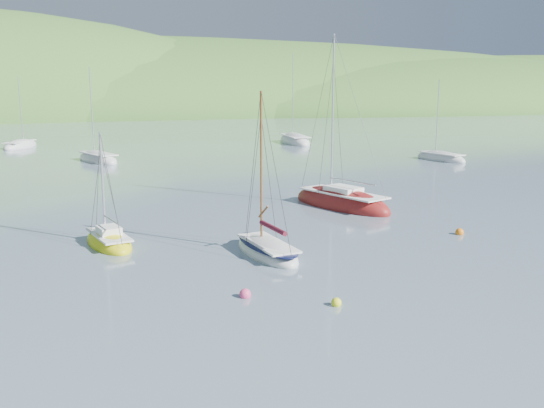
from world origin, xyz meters
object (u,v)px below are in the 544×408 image
object	(u,v)px
daysailer_white	(267,250)
distant_sloop_b	(295,142)
sailboat_yellow	(109,242)
distant_sloop_c	(20,146)
distant_sloop_a	(98,160)
distant_sloop_d	(441,159)
sloop_red	(341,203)

from	to	relation	value
daysailer_white	distant_sloop_b	bearing A→B (deg)	61.24
sailboat_yellow	distant_sloop_c	xyz separation A→B (m)	(-9.44, 53.68, 0.01)
distant_sloop_b	distant_sloop_c	bearing A→B (deg)	174.42
distant_sloop_b	distant_sloop_c	world-z (taller)	distant_sloop_b
daysailer_white	sailboat_yellow	distance (m)	8.56
daysailer_white	distant_sloop_b	size ratio (longest dim) A/B	0.64
distant_sloop_a	distant_sloop_c	world-z (taller)	distant_sloop_a
distant_sloop_b	distant_sloop_d	xyz separation A→B (m)	(9.26, -22.60, -0.05)
distant_sloop_b	sailboat_yellow	bearing A→B (deg)	-116.79
daysailer_white	sailboat_yellow	bearing A→B (deg)	142.95
distant_sloop_a	distant_sloop_c	size ratio (longest dim) A/B	1.09
distant_sloop_b	distant_sloop_d	bearing A→B (deg)	-65.42
distant_sloop_c	sloop_red	bearing A→B (deg)	-38.27
sloop_red	distant_sloop_a	size ratio (longest dim) A/B	1.15
daysailer_white	distant_sloop_a	bearing A→B (deg)	92.06
sloop_red	sailboat_yellow	world-z (taller)	sloop_red
sailboat_yellow	distant_sloop_b	distance (m)	55.66
distant_sloop_a	distant_sloop_d	bearing A→B (deg)	-37.71
daysailer_white	distant_sloop_b	distance (m)	56.24
distant_sloop_a	distant_sloop_c	distance (m)	20.15
daysailer_white	distant_sloop_c	size ratio (longest dim) A/B	0.86
daysailer_white	sailboat_yellow	size ratio (longest dim) A/B	1.33
sloop_red	distant_sloop_d	size ratio (longest dim) A/B	1.33
sailboat_yellow	distant_sloop_d	world-z (taller)	distant_sloop_d
sloop_red	distant_sloop_a	xyz separation A→B (m)	(-15.65, 30.20, -0.05)
distant_sloop_c	distant_sloop_d	size ratio (longest dim) A/B	1.05
sloop_red	distant_sloop_b	size ratio (longest dim) A/B	0.94
distant_sloop_a	distant_sloop_d	world-z (taller)	distant_sloop_a
daysailer_white	sloop_red	distance (m)	12.83
daysailer_white	sloop_red	bearing A→B (deg)	41.64
daysailer_white	distant_sloop_a	distance (m)	40.72
sloop_red	distant_sloop_d	world-z (taller)	sloop_red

